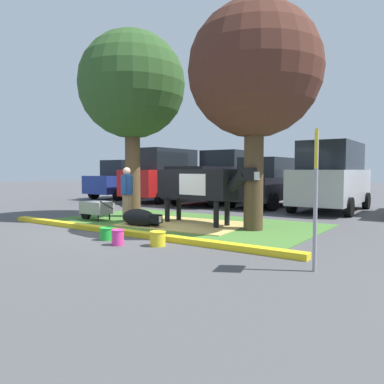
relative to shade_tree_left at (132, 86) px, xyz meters
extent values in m
plane|color=#4C4C4F|center=(1.84, -1.77, -4.16)|extent=(80.00, 80.00, 0.00)
cube|color=#477A33|center=(2.19, -0.26, -4.15)|extent=(7.46, 4.28, 0.02)
cube|color=yellow|center=(2.19, -2.55, -4.10)|extent=(8.66, 0.24, 0.12)
cube|color=tan|center=(2.47, -0.50, -4.14)|extent=(3.39, 2.66, 0.04)
cylinder|color=brown|center=(0.00, 0.00, -2.65)|extent=(0.48, 0.48, 3.03)
sphere|color=#2D5123|center=(0.00, 0.00, 0.05)|extent=(3.37, 3.37, 3.37)
cylinder|color=#4C3823|center=(4.37, -0.25, -2.76)|extent=(0.48, 0.48, 2.81)
sphere|color=#4C281E|center=(4.37, -0.25, -0.21)|extent=(3.29, 3.29, 3.29)
cube|color=black|center=(2.68, -0.30, -3.03)|extent=(2.35, 0.89, 0.80)
cube|color=white|center=(2.82, -0.31, -3.03)|extent=(0.96, 0.79, 0.56)
cylinder|color=black|center=(4.00, -0.41, -2.93)|extent=(0.66, 0.37, 0.58)
cube|color=black|center=(4.32, -0.44, -2.75)|extent=(0.46, 0.30, 0.32)
cube|color=white|center=(4.52, -0.46, -2.79)|extent=(0.14, 0.21, 0.20)
cylinder|color=black|center=(3.56, -0.13, -3.79)|extent=(0.14, 0.14, 0.73)
cylinder|color=black|center=(3.51, -0.62, -3.79)|extent=(0.14, 0.14, 0.73)
cylinder|color=black|center=(1.84, 0.02, -3.79)|extent=(0.14, 0.14, 0.73)
cylinder|color=black|center=(1.80, -0.47, -3.79)|extent=(0.14, 0.14, 0.73)
cylinder|color=black|center=(1.48, -0.20, -3.28)|extent=(0.06, 0.06, 0.70)
ellipsoid|color=black|center=(1.60, -1.44, -3.92)|extent=(1.10, 0.48, 0.48)
cube|color=black|center=(2.20, -1.44, -3.90)|extent=(0.28, 0.20, 0.22)
cube|color=silver|center=(2.32, -1.44, -3.90)|extent=(0.06, 0.10, 0.16)
cylinder|color=black|center=(1.95, -1.26, -4.10)|extent=(0.35, 0.10, 0.10)
cylinder|color=#9E7F5B|center=(0.78, -1.05, -3.75)|extent=(0.26, 0.26, 0.81)
cylinder|color=#23478C|center=(0.78, -1.05, -3.07)|extent=(0.34, 0.34, 0.56)
sphere|color=tan|center=(0.78, -1.05, -2.68)|extent=(0.22, 0.22, 0.22)
cylinder|color=#23478C|center=(0.68, -0.86, -3.04)|extent=(0.09, 0.09, 0.53)
cylinder|color=#23478C|center=(0.88, -1.25, -3.04)|extent=(0.09, 0.09, 0.53)
cube|color=gray|center=(-0.25, -1.28, -3.76)|extent=(0.91, 0.61, 0.36)
cylinder|color=black|center=(-0.75, -1.29, -3.98)|extent=(0.36, 0.10, 0.36)
cylinder|color=black|center=(0.06, -1.50, -4.04)|extent=(0.04, 0.04, 0.24)
cylinder|color=black|center=(0.05, -1.06, -4.04)|extent=(0.04, 0.04, 0.24)
cylinder|color=black|center=(0.41, -1.50, -3.64)|extent=(0.53, 0.04, 0.23)
cylinder|color=black|center=(0.40, -1.06, -3.64)|extent=(0.53, 0.04, 0.23)
cylinder|color=#99999E|center=(6.79, -3.17, -3.12)|extent=(0.06, 0.06, 2.07)
cube|color=yellow|center=(6.79, -3.17, -2.34)|extent=(0.16, 0.43, 0.56)
cylinder|color=green|center=(2.32, -3.23, -4.03)|extent=(0.27, 0.27, 0.26)
torus|color=green|center=(2.32, -3.23, -3.90)|extent=(0.30, 0.30, 0.02)
cylinder|color=#EA3893|center=(2.94, -3.48, -4.01)|extent=(0.25, 0.25, 0.31)
torus|color=#EA3893|center=(2.94, -3.48, -3.85)|extent=(0.27, 0.27, 0.02)
cylinder|color=yellow|center=(3.66, -3.09, -4.02)|extent=(0.31, 0.31, 0.29)
torus|color=yellow|center=(3.66, -3.09, -3.88)|extent=(0.33, 0.33, 0.02)
cube|color=navy|center=(-5.95, 5.62, -3.39)|extent=(1.84, 4.42, 0.90)
cube|color=black|center=(-5.95, 5.62, -2.54)|extent=(1.60, 2.21, 0.80)
cylinder|color=black|center=(-6.86, 7.04, -3.84)|extent=(0.23, 0.64, 0.64)
cylinder|color=black|center=(-5.06, 7.06, -3.84)|extent=(0.23, 0.64, 0.64)
cylinder|color=black|center=(-6.84, 4.18, -3.84)|extent=(0.23, 0.64, 0.64)
cylinder|color=black|center=(-5.04, 4.20, -3.84)|extent=(0.23, 0.64, 0.64)
cube|color=red|center=(-3.08, 5.41, -3.24)|extent=(1.94, 4.62, 1.20)
cube|color=black|center=(-3.08, 5.41, -2.14)|extent=(1.70, 3.21, 1.00)
cylinder|color=black|center=(-4.04, 6.90, -3.84)|extent=(0.23, 0.64, 0.64)
cylinder|color=black|center=(-2.14, 6.92, -3.84)|extent=(0.23, 0.64, 0.64)
cylinder|color=black|center=(-4.02, 3.91, -3.84)|extent=(0.23, 0.64, 0.64)
cylinder|color=black|center=(-2.12, 3.93, -3.84)|extent=(0.23, 0.64, 0.64)
cube|color=black|center=(-0.37, 5.71, -3.29)|extent=(2.05, 5.42, 1.10)
cube|color=black|center=(-0.38, 6.65, -2.24)|extent=(1.86, 1.82, 1.00)
cube|color=black|center=(-0.36, 4.49, -2.62)|extent=(1.92, 2.72, 0.24)
cylinder|color=black|center=(-1.39, 7.45, -3.84)|extent=(0.23, 0.64, 0.64)
cylinder|color=black|center=(0.61, 7.47, -3.84)|extent=(0.23, 0.64, 0.64)
cylinder|color=black|center=(-1.36, 3.94, -3.84)|extent=(0.23, 0.64, 0.64)
cylinder|color=black|center=(0.64, 3.96, -3.84)|extent=(0.23, 0.64, 0.64)
cube|color=black|center=(2.07, 5.72, -3.39)|extent=(1.84, 4.42, 0.90)
cube|color=black|center=(2.07, 5.72, -2.54)|extent=(1.60, 2.21, 0.80)
cylinder|color=black|center=(1.16, 7.14, -3.84)|extent=(0.23, 0.64, 0.64)
cylinder|color=black|center=(2.96, 7.16, -3.84)|extent=(0.23, 0.64, 0.64)
cylinder|color=black|center=(1.18, 4.28, -3.84)|extent=(0.23, 0.64, 0.64)
cylinder|color=black|center=(2.98, 4.30, -3.84)|extent=(0.23, 0.64, 0.64)
cube|color=#B7B7BC|center=(4.75, 5.46, -3.24)|extent=(1.94, 4.62, 1.20)
cube|color=black|center=(4.75, 5.46, -2.14)|extent=(1.70, 3.21, 1.00)
cylinder|color=black|center=(3.79, 6.95, -3.84)|extent=(0.23, 0.64, 0.64)
cylinder|color=black|center=(5.69, 6.96, -3.84)|extent=(0.23, 0.64, 0.64)
cylinder|color=black|center=(3.81, 3.96, -3.84)|extent=(0.23, 0.64, 0.64)
cylinder|color=black|center=(5.71, 3.97, -3.84)|extent=(0.23, 0.64, 0.64)
camera|label=1|loc=(8.48, -8.76, -2.64)|focal=35.10mm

